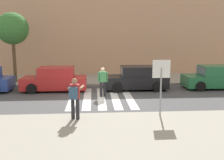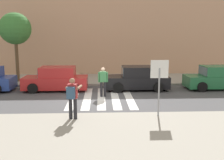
# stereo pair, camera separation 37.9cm
# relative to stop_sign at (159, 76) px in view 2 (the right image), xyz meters

# --- Properties ---
(ground_plane) EXTENTS (120.00, 120.00, 0.00)m
(ground_plane) POSITION_rel_stop_sign_xyz_m (-2.46, 3.70, -1.89)
(ground_plane) COLOR #4C4C4F
(sidewalk_near) EXTENTS (60.00, 6.00, 0.14)m
(sidewalk_near) POSITION_rel_stop_sign_xyz_m (-2.46, -2.50, -1.82)
(sidewalk_near) COLOR #9E998C
(sidewalk_near) RESTS_ON ground
(sidewalk_far) EXTENTS (60.00, 4.80, 0.14)m
(sidewalk_far) POSITION_rel_stop_sign_xyz_m (-2.46, 9.70, -1.82)
(sidewalk_far) COLOR #9E998C
(sidewalk_far) RESTS_ON ground
(building_facade_far) EXTENTS (56.00, 4.00, 7.82)m
(building_facade_far) POSITION_rel_stop_sign_xyz_m (-2.46, 14.10, 2.02)
(building_facade_far) COLOR tan
(building_facade_far) RESTS_ON ground
(crosswalk_stripe_0) EXTENTS (0.44, 5.20, 0.01)m
(crosswalk_stripe_0) POSITION_rel_stop_sign_xyz_m (-4.06, 3.90, -1.89)
(crosswalk_stripe_0) COLOR silver
(crosswalk_stripe_0) RESTS_ON ground
(crosswalk_stripe_1) EXTENTS (0.44, 5.20, 0.01)m
(crosswalk_stripe_1) POSITION_rel_stop_sign_xyz_m (-3.26, 3.90, -1.89)
(crosswalk_stripe_1) COLOR silver
(crosswalk_stripe_1) RESTS_ON ground
(crosswalk_stripe_2) EXTENTS (0.44, 5.20, 0.01)m
(crosswalk_stripe_2) POSITION_rel_stop_sign_xyz_m (-2.46, 3.90, -1.89)
(crosswalk_stripe_2) COLOR silver
(crosswalk_stripe_2) RESTS_ON ground
(crosswalk_stripe_3) EXTENTS (0.44, 5.20, 0.01)m
(crosswalk_stripe_3) POSITION_rel_stop_sign_xyz_m (-1.66, 3.90, -1.89)
(crosswalk_stripe_3) COLOR silver
(crosswalk_stripe_3) RESTS_ON ground
(crosswalk_stripe_4) EXTENTS (0.44, 5.20, 0.01)m
(crosswalk_stripe_4) POSITION_rel_stop_sign_xyz_m (-0.86, 3.90, -1.89)
(crosswalk_stripe_4) COLOR silver
(crosswalk_stripe_4) RESTS_ON ground
(stop_sign) EXTENTS (0.76, 0.08, 2.41)m
(stop_sign) POSITION_rel_stop_sign_xyz_m (0.00, 0.00, 0.00)
(stop_sign) COLOR gray
(stop_sign) RESTS_ON sidewalk_near
(photographer_with_backpack) EXTENTS (0.68, 0.91, 1.72)m
(photographer_with_backpack) POSITION_rel_stop_sign_xyz_m (-3.65, -0.33, -0.73)
(photographer_with_backpack) COLOR #232328
(photographer_with_backpack) RESTS_ON sidewalk_near
(pedestrian_crossing) EXTENTS (0.58, 0.27, 1.72)m
(pedestrian_crossing) POSITION_rel_stop_sign_xyz_m (-2.35, 4.14, -0.92)
(pedestrian_crossing) COLOR #232328
(pedestrian_crossing) RESTS_ON ground
(parked_car_red) EXTENTS (4.10, 1.92, 1.55)m
(parked_car_red) POSITION_rel_stop_sign_xyz_m (-5.37, 6.00, -1.17)
(parked_car_red) COLOR red
(parked_car_red) RESTS_ON ground
(parked_car_black) EXTENTS (4.10, 1.92, 1.55)m
(parked_car_black) POSITION_rel_stop_sign_xyz_m (-0.08, 6.00, -1.17)
(parked_car_black) COLOR black
(parked_car_black) RESTS_ON ground
(parked_car_green) EXTENTS (4.10, 1.92, 1.55)m
(parked_car_green) POSITION_rel_stop_sign_xyz_m (5.26, 6.00, -1.17)
(parked_car_green) COLOR #236B3D
(parked_car_green) RESTS_ON ground
(street_tree_west) EXTENTS (2.29, 2.29, 5.02)m
(street_tree_west) POSITION_rel_stop_sign_xyz_m (-8.65, 8.69, 2.09)
(street_tree_west) COLOR brown
(street_tree_west) RESTS_ON sidewalk_far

